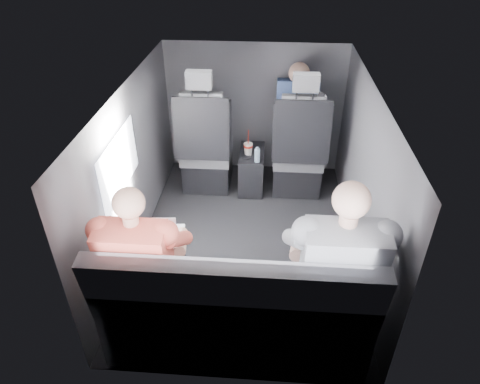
# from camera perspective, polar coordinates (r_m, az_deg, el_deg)

# --- Properties ---
(floor) EXTENTS (2.60, 2.60, 0.00)m
(floor) POSITION_cam_1_polar(r_m,az_deg,el_deg) (3.72, 0.82, -6.55)
(floor) COLOR black
(floor) RESTS_ON ground
(ceiling) EXTENTS (2.60, 2.60, 0.00)m
(ceiling) POSITION_cam_1_polar(r_m,az_deg,el_deg) (3.03, 1.03, 13.38)
(ceiling) COLOR #B2B2AD
(ceiling) RESTS_ON panel_back
(panel_left) EXTENTS (0.02, 2.60, 1.35)m
(panel_left) POSITION_cam_1_polar(r_m,az_deg,el_deg) (3.48, -14.06, 2.88)
(panel_left) COLOR #56565B
(panel_left) RESTS_ON floor
(panel_right) EXTENTS (0.02, 2.60, 1.35)m
(panel_right) POSITION_cam_1_polar(r_m,az_deg,el_deg) (3.40, 16.24, 1.71)
(panel_right) COLOR #56565B
(panel_right) RESTS_ON floor
(panel_front) EXTENTS (1.80, 0.02, 1.35)m
(panel_front) POSITION_cam_1_polar(r_m,az_deg,el_deg) (4.48, 1.94, 11.00)
(panel_front) COLOR #56565B
(panel_front) RESTS_ON floor
(panel_back) EXTENTS (1.80, 0.02, 1.35)m
(panel_back) POSITION_cam_1_polar(r_m,az_deg,el_deg) (2.31, -1.10, -14.50)
(panel_back) COLOR #56565B
(panel_back) RESTS_ON floor
(side_window) EXTENTS (0.02, 0.75, 0.42)m
(side_window) POSITION_cam_1_polar(r_m,az_deg,el_deg) (3.12, -15.77, 3.60)
(side_window) COLOR white
(side_window) RESTS_ON panel_left
(seatbelt) EXTENTS (0.35, 0.11, 0.59)m
(seatbelt) POSITION_cam_1_polar(r_m,az_deg,el_deg) (3.86, 8.30, 8.84)
(seatbelt) COLOR black
(seatbelt) RESTS_ON front_seat_right
(front_seat_left) EXTENTS (0.52, 0.58, 1.26)m
(front_seat_left) POSITION_cam_1_polar(r_m,az_deg,el_deg) (4.23, -4.55, 5.31)
(front_seat_left) COLOR black
(front_seat_left) RESTS_ON floor
(front_seat_right) EXTENTS (0.52, 0.58, 1.26)m
(front_seat_right) POSITION_cam_1_polar(r_m,az_deg,el_deg) (4.19, 7.75, 4.85)
(front_seat_right) COLOR black
(front_seat_right) RESTS_ON floor
(center_console) EXTENTS (0.24, 0.48, 0.41)m
(center_console) POSITION_cam_1_polar(r_m,az_deg,el_deg) (4.32, 1.56, 3.03)
(center_console) COLOR black
(center_console) RESTS_ON floor
(rear_bench) EXTENTS (1.60, 0.57, 0.92)m
(rear_bench) POSITION_cam_1_polar(r_m,az_deg,el_deg) (2.74, -0.55, -15.93)
(rear_bench) COLOR #56565A
(rear_bench) RESTS_ON floor
(soda_cup) EXTENTS (0.09, 0.09, 0.27)m
(soda_cup) POSITION_cam_1_polar(r_m,az_deg,el_deg) (4.14, 1.09, 5.80)
(soda_cup) COLOR white
(soda_cup) RESTS_ON center_console
(water_bottle) EXTENTS (0.05, 0.05, 0.15)m
(water_bottle) POSITION_cam_1_polar(r_m,az_deg,el_deg) (4.02, 2.30, 4.94)
(water_bottle) COLOR #AAC7E7
(water_bottle) RESTS_ON center_console
(laptop_white) EXTENTS (0.39, 0.37, 0.27)m
(laptop_white) POSITION_cam_1_polar(r_m,az_deg,el_deg) (2.81, -11.57, -5.97)
(laptop_white) COLOR silver
(laptop_white) RESTS_ON passenger_rear_left
(laptop_black) EXTENTS (0.37, 0.36, 0.24)m
(laptop_black) POSITION_cam_1_polar(r_m,az_deg,el_deg) (2.75, 11.69, -7.18)
(laptop_black) COLOR black
(laptop_black) RESTS_ON passenger_rear_right
(passenger_rear_left) EXTENTS (0.49, 0.61, 1.21)m
(passenger_rear_left) POSITION_cam_1_polar(r_m,az_deg,el_deg) (2.67, -12.50, -8.95)
(passenger_rear_left) COLOR #38393E
(passenger_rear_left) RESTS_ON rear_bench
(passenger_rear_right) EXTENTS (0.55, 0.66, 1.29)m
(passenger_rear_right) POSITION_cam_1_polar(r_m,az_deg,el_deg) (2.59, 12.62, -9.68)
(passenger_rear_right) COLOR navy
(passenger_rear_right) RESTS_ON rear_bench
(passenger_front_right) EXTENTS (0.39, 0.39, 0.79)m
(passenger_front_right) POSITION_cam_1_polar(r_m,az_deg,el_deg) (4.27, 7.51, 10.64)
(passenger_front_right) COLOR navy
(passenger_front_right) RESTS_ON front_seat_right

